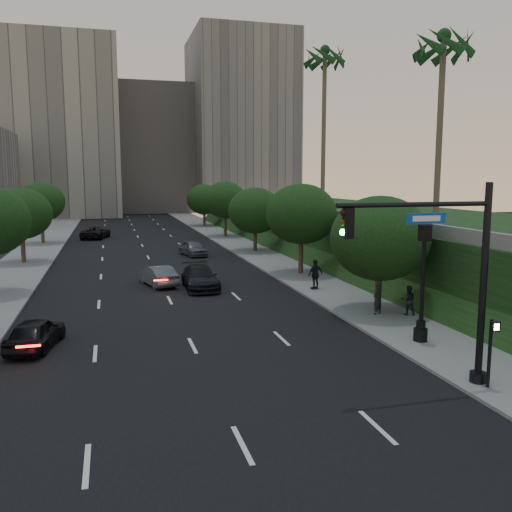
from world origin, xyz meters
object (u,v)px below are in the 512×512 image
object	(u,v)px
traffic_signal_mast	(455,283)
sedan_near_right	(200,278)
sedan_far_left	(96,232)
sedan_near_left	(35,333)
sedan_mid_left	(158,275)
pedestrian_c	(315,274)
pedestrian_b	(408,300)
street_lamp	(423,284)
sedan_far_right	(193,248)
pedestrian_a	(378,299)

from	to	relation	value
traffic_signal_mast	sedan_near_right	xyz separation A→B (m)	(-5.47, 18.98, -2.93)
sedan_far_left	sedan_near_left	bearing A→B (deg)	103.24
traffic_signal_mast	sedan_mid_left	bearing A→B (deg)	111.12
sedan_mid_left	sedan_near_right	xyz separation A→B (m)	(2.55, -1.78, 0.05)
sedan_mid_left	pedestrian_c	world-z (taller)	pedestrian_c
sedan_near_left	sedan_far_left	bearing A→B (deg)	-79.37
sedan_near_right	pedestrian_b	world-z (taller)	pedestrian_b
sedan_far_left	street_lamp	bearing A→B (deg)	122.52
sedan_far_left	pedestrian_c	distance (m)	37.78
sedan_far_right	pedestrian_b	world-z (taller)	pedestrian_b
sedan_near_right	pedestrian_c	world-z (taller)	pedestrian_c
traffic_signal_mast	sedan_far_right	world-z (taller)	traffic_signal_mast
pedestrian_b	pedestrian_c	distance (m)	7.70
pedestrian_c	pedestrian_a	bearing A→B (deg)	76.85
street_lamp	pedestrian_c	size ratio (longest dim) A/B	2.96
pedestrian_a	sedan_far_left	bearing A→B (deg)	-91.85
traffic_signal_mast	pedestrian_a	xyz separation A→B (m)	(2.20, 9.43, -2.75)
sedan_near_left	sedan_far_right	xyz separation A→B (m)	(10.51, 25.64, 0.04)
sedan_near_left	sedan_mid_left	xyz separation A→B (m)	(6.16, 12.35, 0.01)
sedan_far_right	pedestrian_c	size ratio (longest dim) A/B	2.19
traffic_signal_mast	pedestrian_b	distance (m)	10.01
sedan_near_right	sedan_far_right	world-z (taller)	sedan_near_right
street_lamp	pedestrian_c	bearing A→B (deg)	91.79
street_lamp	sedan_near_right	world-z (taller)	street_lamp
sedan_far_right	pedestrian_c	world-z (taller)	pedestrian_c
street_lamp	sedan_near_left	world-z (taller)	street_lamp
pedestrian_a	sedan_near_right	bearing A→B (deg)	-72.61
sedan_far_left	sedan_far_right	size ratio (longest dim) A/B	1.27
pedestrian_b	pedestrian_a	bearing A→B (deg)	-2.34
street_lamp	sedan_far_right	bearing A→B (deg)	100.58
sedan_near_left	pedestrian_a	size ratio (longest dim) A/B	2.54
sedan_mid_left	sedan_far_left	bearing A→B (deg)	-95.73
sedan_mid_left	pedestrian_b	bearing A→B (deg)	120.18
sedan_near_right	sedan_near_left	bearing A→B (deg)	-128.56
street_lamp	pedestrian_c	distance (m)	11.63
sedan_mid_left	pedestrian_c	xyz separation A→B (m)	(9.47, -4.48, 0.42)
pedestrian_a	sedan_mid_left	bearing A→B (deg)	-69.33
traffic_signal_mast	street_lamp	xyz separation A→B (m)	(1.81, 4.75, -1.04)
pedestrian_a	pedestrian_c	size ratio (longest dim) A/B	0.82
sedan_near_left	sedan_far_right	size ratio (longest dim) A/B	0.94
street_lamp	sedan_mid_left	bearing A→B (deg)	121.54
street_lamp	sedan_far_left	xyz separation A→B (m)	(-14.47, 46.57, -1.90)
street_lamp	sedan_near_right	distance (m)	16.09
pedestrian_a	pedestrian_c	xyz separation A→B (m)	(-0.76, 6.84, 0.17)
sedan_far_left	pedestrian_a	distance (m)	44.45
sedan_near_right	pedestrian_c	bearing A→B (deg)	-20.45
sedan_near_left	sedan_near_right	size ratio (longest dim) A/B	0.77
sedan_far_left	sedan_far_right	world-z (taller)	sedan_far_left
sedan_far_left	sedan_far_right	distance (m)	19.47
sedan_near_left	pedestrian_a	xyz separation A→B (m)	(16.38, 1.02, 0.26)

